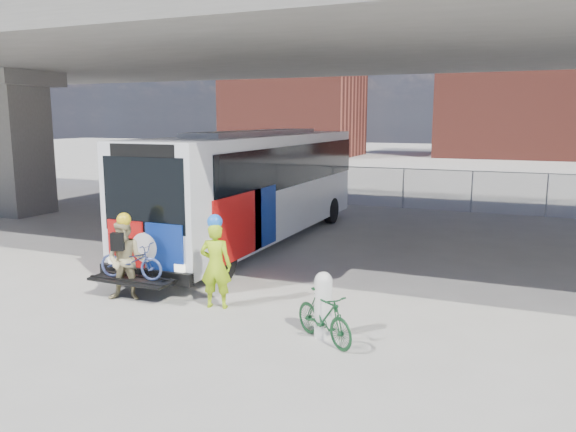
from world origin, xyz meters
The scene contains 9 objects.
ground centered at (0.00, 0.00, 0.00)m, with size 160.00×160.00×0.00m, color #9E9991.
bus centered at (-2.00, 2.99, 2.11)m, with size 2.67×12.90×3.69m.
overpass centered at (0.00, 4.00, 6.54)m, with size 40.00×16.00×7.95m.
chainlink_fence centered at (0.00, 12.00, 1.42)m, with size 30.00×0.06×30.00m.
brick_buildings centered at (1.23, 48.23, 5.42)m, with size 54.00×22.00×12.00m.
bollard centered at (2.77, -4.04, 0.68)m, with size 0.33×0.33×1.27m.
cyclist_hivis centered at (0.06, -3.35, 1.00)m, with size 0.78×0.61×2.07m.
cyclist_tan centered at (-2.08, -3.68, 0.95)m, with size 1.08×0.97×2.01m.
bike_parked centered at (2.86, -4.26, 0.49)m, with size 0.46×1.62×0.97m, color #144020.
Camera 1 is at (6.08, -13.57, 4.08)m, focal length 35.00 mm.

